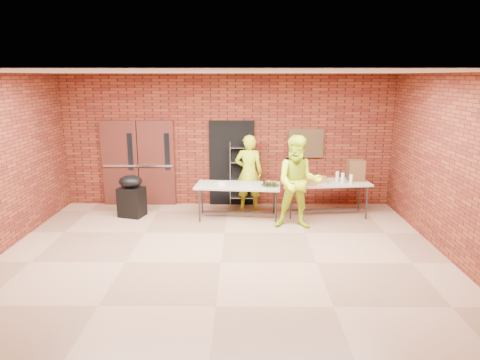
{
  "coord_description": "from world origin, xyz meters",
  "views": [
    {
      "loc": [
        0.38,
        -6.84,
        3.14
      ],
      "look_at": [
        0.32,
        1.4,
        1.13
      ],
      "focal_mm": 32.0,
      "sensor_mm": 36.0,
      "label": 1
    }
  ],
  "objects_px": {
    "wire_rack": "(242,175)",
    "table_right": "(327,185)",
    "coffee_dispenser": "(356,170)",
    "volunteer_man": "(298,182)",
    "volunteer_woman": "(249,172)",
    "covered_grill": "(131,196)",
    "table_left": "(238,188)"
  },
  "relations": [
    {
      "from": "table_right",
      "to": "covered_grill",
      "type": "height_order",
      "value": "covered_grill"
    },
    {
      "from": "wire_rack",
      "to": "volunteer_woman",
      "type": "relative_size",
      "value": 0.88
    },
    {
      "from": "volunteer_man",
      "to": "volunteer_woman",
      "type": "bearing_deg",
      "value": 133.0
    },
    {
      "from": "coffee_dispenser",
      "to": "volunteer_man",
      "type": "relative_size",
      "value": 0.24
    },
    {
      "from": "volunteer_woman",
      "to": "volunteer_man",
      "type": "relative_size",
      "value": 0.92
    },
    {
      "from": "table_left",
      "to": "table_right",
      "type": "height_order",
      "value": "table_right"
    },
    {
      "from": "table_right",
      "to": "volunteer_woman",
      "type": "height_order",
      "value": "volunteer_woman"
    },
    {
      "from": "coffee_dispenser",
      "to": "covered_grill",
      "type": "distance_m",
      "value": 5.19
    },
    {
      "from": "wire_rack",
      "to": "volunteer_woman",
      "type": "bearing_deg",
      "value": -51.13
    },
    {
      "from": "coffee_dispenser",
      "to": "volunteer_man",
      "type": "distance_m",
      "value": 1.78
    },
    {
      "from": "wire_rack",
      "to": "coffee_dispenser",
      "type": "relative_size",
      "value": 3.34
    },
    {
      "from": "table_right",
      "to": "coffee_dispenser",
      "type": "distance_m",
      "value": 0.77
    },
    {
      "from": "covered_grill",
      "to": "volunteer_man",
      "type": "relative_size",
      "value": 0.49
    },
    {
      "from": "wire_rack",
      "to": "covered_grill",
      "type": "distance_m",
      "value": 2.66
    },
    {
      "from": "volunteer_woman",
      "to": "volunteer_man",
      "type": "distance_m",
      "value": 1.66
    },
    {
      "from": "table_right",
      "to": "covered_grill",
      "type": "distance_m",
      "value": 4.47
    },
    {
      "from": "covered_grill",
      "to": "volunteer_woman",
      "type": "distance_m",
      "value": 2.78
    },
    {
      "from": "wire_rack",
      "to": "volunteer_woman",
      "type": "height_order",
      "value": "volunteer_woman"
    },
    {
      "from": "coffee_dispenser",
      "to": "volunteer_woman",
      "type": "height_order",
      "value": "volunteer_woman"
    },
    {
      "from": "wire_rack",
      "to": "volunteer_woman",
      "type": "distance_m",
      "value": 0.29
    },
    {
      "from": "table_left",
      "to": "coffee_dispenser",
      "type": "bearing_deg",
      "value": 13.83
    },
    {
      "from": "coffee_dispenser",
      "to": "covered_grill",
      "type": "xyz_separation_m",
      "value": [
        -5.15,
        -0.3,
        -0.54
      ]
    },
    {
      "from": "wire_rack",
      "to": "table_right",
      "type": "bearing_deg",
      "value": -16.78
    },
    {
      "from": "volunteer_woman",
      "to": "volunteer_man",
      "type": "xyz_separation_m",
      "value": [
        1.02,
        -1.31,
        0.08
      ]
    },
    {
      "from": "table_left",
      "to": "coffee_dispenser",
      "type": "xyz_separation_m",
      "value": [
        2.72,
        0.41,
        0.31
      ]
    },
    {
      "from": "table_left",
      "to": "covered_grill",
      "type": "bearing_deg",
      "value": -177.32
    },
    {
      "from": "wire_rack",
      "to": "table_right",
      "type": "distance_m",
      "value": 2.06
    },
    {
      "from": "covered_grill",
      "to": "table_right",
      "type": "bearing_deg",
      "value": 18.71
    },
    {
      "from": "wire_rack",
      "to": "table_left",
      "type": "distance_m",
      "value": 0.92
    },
    {
      "from": "table_left",
      "to": "volunteer_woman",
      "type": "distance_m",
      "value": 0.76
    },
    {
      "from": "coffee_dispenser",
      "to": "volunteer_woman",
      "type": "bearing_deg",
      "value": 173.54
    },
    {
      "from": "table_right",
      "to": "volunteer_man",
      "type": "bearing_deg",
      "value": -138.57
    }
  ]
}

